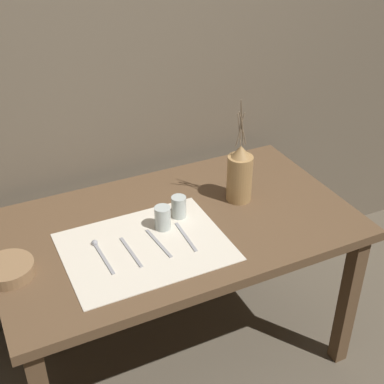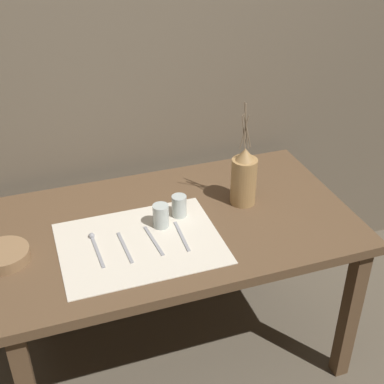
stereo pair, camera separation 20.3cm
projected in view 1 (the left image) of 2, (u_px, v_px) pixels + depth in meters
name	position (u px, v px, depth m)	size (l,w,h in m)	color
ground_plane	(178.00, 351.00, 2.45)	(12.00, 12.00, 0.00)	brown
stone_wall_back	(123.00, 63.00, 2.21)	(7.00, 0.06, 2.40)	#6B5E4C
wooden_table	(176.00, 240.00, 2.12)	(1.39, 0.80, 0.72)	brown
linen_cloth	(145.00, 247.00, 1.94)	(0.59, 0.45, 0.00)	beige
pitcher_with_flowers	(240.00, 175.00, 2.15)	(0.10, 0.10, 0.45)	#A87F4C
wooden_bowl	(8.00, 269.00, 1.80)	(0.18, 0.18, 0.04)	#8E6B47
glass_tumbler_near	(163.00, 218.00, 2.01)	(0.06, 0.06, 0.09)	#B7C1BC
glass_tumbler_far	(179.00, 207.00, 2.08)	(0.06, 0.06, 0.09)	#B7C1BC
spoon_outer	(98.00, 249.00, 1.92)	(0.03, 0.20, 0.02)	#939399
fork_outer	(131.00, 252.00, 1.91)	(0.02, 0.19, 0.00)	#939399
knife_center	(159.00, 243.00, 1.95)	(0.03, 0.19, 0.00)	#939399
fork_inner	(186.00, 237.00, 1.98)	(0.02, 0.19, 0.00)	#939399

